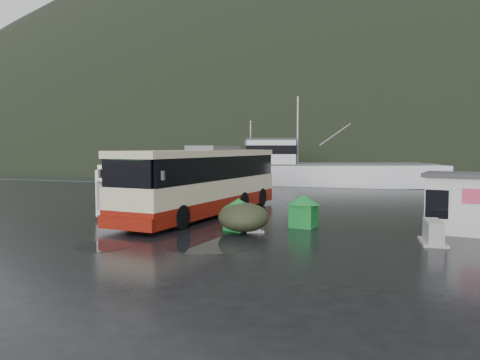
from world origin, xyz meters
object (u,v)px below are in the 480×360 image
(jersey_barrier_a, at_px, (255,230))
(fishing_trawler, at_px, (325,181))
(white_van, at_px, (130,212))
(ticket_kiosk, at_px, (464,233))
(waste_bin_left, at_px, (238,230))
(dome_tent, at_px, (244,231))
(jersey_barrier_b, at_px, (433,243))
(waste_bin_right, at_px, (303,227))
(coach_bus, at_px, (204,215))

(jersey_barrier_a, bearing_deg, fishing_trawler, 91.17)
(white_van, relative_size, ticket_kiosk, 2.03)
(waste_bin_left, distance_m, dome_tent, 0.27)
(ticket_kiosk, xyz_separation_m, jersey_barrier_b, (-1.45, -2.72, 0.00))
(waste_bin_right, relative_size, ticket_kiosk, 0.47)
(dome_tent, bearing_deg, ticket_kiosk, 14.34)
(ticket_kiosk, bearing_deg, waste_bin_right, -162.93)
(coach_bus, height_order, dome_tent, coach_bus)
(waste_bin_right, height_order, dome_tent, waste_bin_right)
(ticket_kiosk, bearing_deg, waste_bin_left, -154.93)
(jersey_barrier_b, bearing_deg, white_van, 164.42)
(coach_bus, xyz_separation_m, waste_bin_left, (3.10, -3.86, 0.00))
(ticket_kiosk, bearing_deg, fishing_trawler, 119.62)
(jersey_barrier_a, relative_size, fishing_trawler, 0.06)
(coach_bus, distance_m, white_van, 4.29)
(coach_bus, height_order, fishing_trawler, fishing_trawler)
(waste_bin_left, height_order, jersey_barrier_a, waste_bin_left)
(white_van, bearing_deg, fishing_trawler, 53.91)
(coach_bus, distance_m, jersey_barrier_b, 11.64)
(waste_bin_left, bearing_deg, waste_bin_right, 31.49)
(dome_tent, relative_size, fishing_trawler, 0.12)
(coach_bus, bearing_deg, ticket_kiosk, 0.17)
(ticket_kiosk, xyz_separation_m, fishing_trawler, (-9.09, 27.94, 0.00))
(dome_tent, height_order, ticket_kiosk, ticket_kiosk)
(coach_bus, distance_m, waste_bin_right, 6.09)
(coach_bus, distance_m, jersey_barrier_a, 5.19)
(white_van, distance_m, jersey_barrier_a, 8.73)
(coach_bus, height_order, jersey_barrier_a, coach_bus)
(waste_bin_left, distance_m, waste_bin_right, 2.98)
(white_van, relative_size, dome_tent, 2.15)
(fishing_trawler, bearing_deg, ticket_kiosk, -90.75)
(waste_bin_left, xyz_separation_m, dome_tent, (0.26, -0.08, 0.00))
(coach_bus, relative_size, ticket_kiosk, 4.05)
(waste_bin_right, height_order, fishing_trawler, fishing_trawler)
(waste_bin_left, height_order, ticket_kiosk, ticket_kiosk)
(ticket_kiosk, bearing_deg, jersey_barrier_b, -106.52)
(waste_bin_left, bearing_deg, coach_bus, 128.74)
(coach_bus, distance_m, waste_bin_left, 4.95)
(white_van, height_order, ticket_kiosk, white_van)
(white_van, bearing_deg, dome_tent, -46.56)
(jersey_barrier_b, distance_m, fishing_trawler, 31.60)
(dome_tent, xyz_separation_m, jersey_barrier_a, (0.40, 0.35, 0.00))
(waste_bin_right, distance_m, ticket_kiosk, 6.63)
(jersey_barrier_b, bearing_deg, coach_bus, 157.84)
(white_van, relative_size, waste_bin_left, 4.73)
(waste_bin_right, distance_m, jersey_barrier_a, 2.28)
(waste_bin_left, bearing_deg, fishing_trawler, 89.91)
(coach_bus, relative_size, dome_tent, 4.28)
(waste_bin_left, bearing_deg, white_van, 153.57)
(coach_bus, relative_size, jersey_barrier_a, 8.79)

